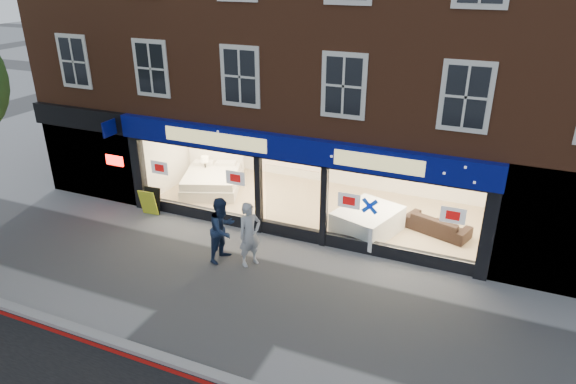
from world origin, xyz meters
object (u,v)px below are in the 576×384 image
Objects in this scene: display_bed at (212,179)px; a_board at (150,202)px; sofa at (438,224)px; pedestrian_blue at (223,229)px; mattress_stack at (367,221)px; pedestrian_grey at (250,234)px.

display_bed reaches higher than a_board.
sofa is 9.26m from a_board.
pedestrian_blue reaches higher than sofa.
pedestrian_blue reaches higher than mattress_stack.
pedestrian_grey is (-4.52, -3.71, 0.54)m from sofa.
display_bed is 6.17m from mattress_stack.
pedestrian_grey is at bearing -131.47° from mattress_stack.
mattress_stack is 2.53× the size of a_board.
pedestrian_blue is at bearing -26.99° from a_board.
pedestrian_grey is at bearing -22.57° from a_board.
display_bed is 5.29m from pedestrian_grey.
display_bed is 4.83m from pedestrian_blue.
a_board is (-8.98, -2.25, 0.07)m from sofa.
sofa is (1.98, 0.84, -0.10)m from mattress_stack.
display_bed reaches higher than sofa.
mattress_stack is at bearing -9.50° from pedestrian_grey.
display_bed is 8.06m from sofa.
pedestrian_blue is (3.65, -1.51, 0.48)m from a_board.
display_bed is at bearing 74.18° from pedestrian_grey.
pedestrian_blue is (-0.81, -0.05, 0.01)m from pedestrian_grey.
mattress_stack is 1.19× the size of sofa.
a_board is at bearing -168.58° from mattress_stack.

